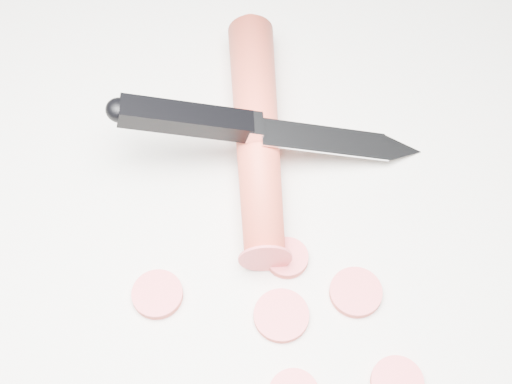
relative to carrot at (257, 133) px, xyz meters
name	(u,v)px	position (x,y,z in m)	size (l,w,h in m)	color
ground	(247,276)	(-0.05, -0.11, -0.02)	(2.40, 2.40, 0.00)	silver
carrot	(257,133)	(0.00, 0.00, 0.00)	(0.03, 0.03, 0.22)	red
carrot_slice_1	(281,316)	(-0.04, -0.14, -0.02)	(0.04, 0.04, 0.01)	#E24C53
carrot_slice_3	(397,382)	(0.02, -0.22, -0.02)	(0.04, 0.04, 0.01)	#E24C53
carrot_slice_4	(287,258)	(-0.02, -0.10, -0.02)	(0.03, 0.03, 0.01)	#E24C53
carrot_slice_5	(157,294)	(-0.11, -0.10, -0.02)	(0.04, 0.04, 0.01)	#E24C53
carrot_slice_6	(356,292)	(0.02, -0.15, -0.02)	(0.04, 0.04, 0.01)	#E24C53
kitchen_knife	(272,127)	(0.01, -0.01, 0.02)	(0.25, 0.10, 0.08)	silver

